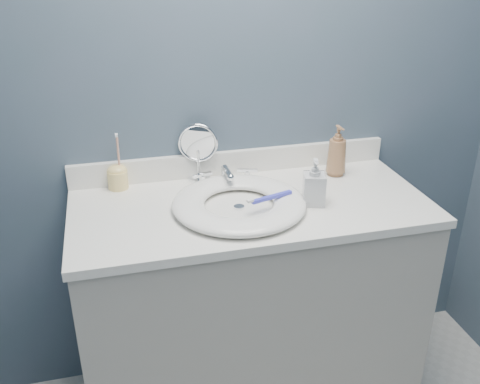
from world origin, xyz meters
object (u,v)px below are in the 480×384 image
object	(u,v)px
makeup_mirror	(198,149)
soap_bottle_amber	(337,151)
soap_bottle_clear	(314,182)
toothbrush_holder	(118,176)

from	to	relation	value
makeup_mirror	soap_bottle_amber	distance (m)	0.52
soap_bottle_clear	soap_bottle_amber	bearing A→B (deg)	66.45
makeup_mirror	toothbrush_holder	world-z (taller)	makeup_mirror
makeup_mirror	soap_bottle_clear	world-z (taller)	makeup_mirror
soap_bottle_clear	toothbrush_holder	bearing A→B (deg)	171.28
soap_bottle_clear	toothbrush_holder	distance (m)	0.70
makeup_mirror	soap_bottle_amber	bearing A→B (deg)	5.34
soap_bottle_amber	toothbrush_holder	world-z (taller)	toothbrush_holder
makeup_mirror	toothbrush_holder	bearing A→B (deg)	-163.70
makeup_mirror	toothbrush_holder	xyz separation A→B (m)	(-0.30, -0.01, -0.07)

